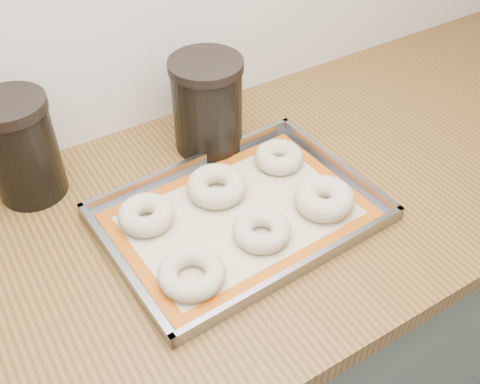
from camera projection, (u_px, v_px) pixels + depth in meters
countertop at (104, 272)px, 0.92m from camera, size 3.06×0.68×0.04m
baking_tray at (240, 215)px, 0.98m from camera, size 0.48×0.35×0.03m
baking_mat at (240, 215)px, 0.98m from camera, size 0.43×0.31×0.00m
bagel_front_left at (192, 274)px, 0.86m from camera, size 0.13×0.13×0.03m
bagel_front_mid at (262, 231)px, 0.93m from camera, size 0.12×0.12×0.03m
bagel_front_right at (324, 198)px, 0.98m from camera, size 0.12×0.12×0.04m
bagel_back_left at (146, 215)px, 0.96m from camera, size 0.10×0.10×0.04m
bagel_back_mid at (217, 186)px, 1.01m from camera, size 0.13×0.13×0.04m
bagel_back_right at (279, 157)px, 1.07m from camera, size 0.12×0.12×0.04m
canister_mid at (22, 148)px, 0.97m from camera, size 0.13×0.13×0.19m
canister_right at (207, 105)px, 1.08m from camera, size 0.14×0.14×0.19m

